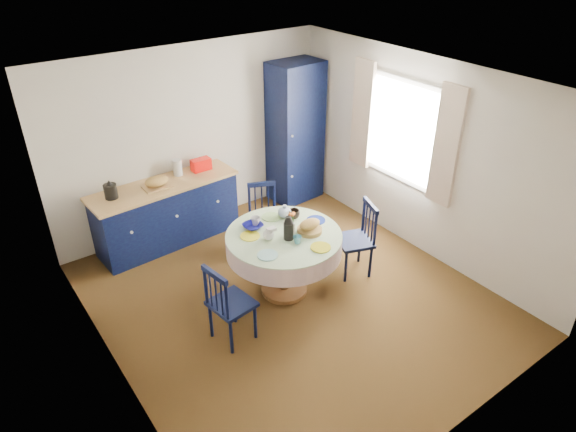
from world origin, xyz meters
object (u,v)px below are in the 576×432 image
at_px(chair_right, 357,238).
at_px(mug_c, 294,214).
at_px(kitchen_counter, 167,212).
at_px(pantry_cabinet, 295,133).
at_px(chair_far, 264,217).
at_px(mug_d, 256,221).
at_px(mug_b, 297,240).
at_px(chair_left, 228,304).
at_px(dining_table, 284,244).
at_px(mug_a, 268,236).
at_px(cobalt_bowl, 253,226).

bearing_deg(chair_right, mug_c, -102.85).
xyz_separation_m(kitchen_counter, pantry_cabinet, (2.16, 0.04, 0.61)).
height_order(chair_far, mug_d, chair_far).
bearing_deg(mug_b, chair_left, -174.48).
height_order(chair_left, chair_right, chair_right).
bearing_deg(mug_d, dining_table, -67.50).
relative_size(dining_table, chair_left, 1.40).
xyz_separation_m(chair_far, mug_a, (-0.53, -0.89, 0.38)).
bearing_deg(pantry_cabinet, mug_c, -130.99).
relative_size(chair_far, mug_d, 8.24).
relative_size(mug_b, cobalt_bowl, 0.42).
xyz_separation_m(chair_left, mug_c, (1.22, 0.54, 0.37)).
bearing_deg(dining_table, mug_a, 173.43).
height_order(mug_a, mug_d, mug_d).
distance_m(kitchen_counter, mug_a, 1.87).
height_order(chair_right, mug_a, chair_right).
bearing_deg(cobalt_bowl, mug_b, -67.75).
height_order(chair_left, mug_a, chair_left).
height_order(chair_right, cobalt_bowl, chair_right).
height_order(dining_table, mug_a, dining_table).
height_order(pantry_cabinet, dining_table, pantry_cabinet).
relative_size(mug_a, mug_b, 1.23).
bearing_deg(mug_c, mug_d, 163.05).
bearing_deg(mug_d, kitchen_counter, 108.24).
bearing_deg(mug_b, cobalt_bowl, 112.25).
distance_m(dining_table, chair_left, 1.00).
height_order(dining_table, chair_far, dining_table).
xyz_separation_m(mug_a, cobalt_bowl, (-0.01, 0.29, -0.02)).
distance_m(mug_c, cobalt_bowl, 0.52).
bearing_deg(chair_far, mug_c, -68.21).
height_order(chair_right, mug_c, chair_right).
relative_size(kitchen_counter, pantry_cabinet, 0.93).
height_order(mug_b, cobalt_bowl, mug_b).
bearing_deg(dining_table, chair_left, -161.07).
distance_m(kitchen_counter, mug_b, 2.16).
height_order(chair_left, mug_c, chair_left).
xyz_separation_m(chair_right, mug_d, (-1.09, 0.55, 0.36)).
height_order(chair_left, chair_far, chair_left).
bearing_deg(kitchen_counter, chair_right, -55.03).
relative_size(chair_far, chair_right, 0.96).
height_order(kitchen_counter, mug_c, kitchen_counter).
xyz_separation_m(pantry_cabinet, mug_d, (-1.68, -1.49, -0.21)).
bearing_deg(chair_right, mug_b, -68.13).
bearing_deg(mug_b, mug_c, 57.05).
distance_m(kitchen_counter, mug_d, 1.57).
distance_m(pantry_cabinet, mug_a, 2.52).
xyz_separation_m(pantry_cabinet, dining_table, (-1.53, -1.84, -0.39)).
height_order(kitchen_counter, mug_a, kitchen_counter).
relative_size(pantry_cabinet, mug_d, 19.22).
distance_m(chair_right, mug_d, 1.28).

